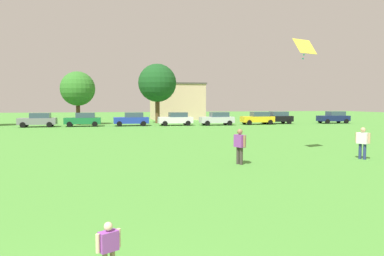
{
  "coord_description": "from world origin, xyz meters",
  "views": [
    {
      "loc": [
        0.72,
        -3.91,
        2.94
      ],
      "look_at": [
        3.69,
        9.41,
        1.99
      ],
      "focal_mm": 34.63,
      "sensor_mm": 36.0,
      "label": 1
    }
  ],
  "objects_px": {
    "bystander_near_trees": "(363,140)",
    "parked_car_blue_2": "(132,119)",
    "parked_car_black_6": "(277,118)",
    "parked_car_navy_7": "(334,117)",
    "child_kite_flyer": "(108,245)",
    "tree_far_right": "(157,83)",
    "kite": "(305,47)",
    "tree_center": "(78,89)",
    "parked_car_yellow_5": "(258,118)",
    "parked_car_gray_0": "(38,120)",
    "parked_car_white_3": "(176,119)",
    "parked_car_silver_4": "(217,119)",
    "adult_bystander": "(240,143)",
    "parked_car_green_1": "(83,119)"
  },
  "relations": [
    {
      "from": "bystander_near_trees",
      "to": "parked_car_blue_2",
      "type": "relative_size",
      "value": 0.38
    },
    {
      "from": "adult_bystander",
      "to": "parked_car_navy_7",
      "type": "height_order",
      "value": "adult_bystander"
    },
    {
      "from": "parked_car_blue_2",
      "to": "kite",
      "type": "bearing_deg",
      "value": 106.72
    },
    {
      "from": "parked_car_silver_4",
      "to": "parked_car_navy_7",
      "type": "relative_size",
      "value": 1.0
    },
    {
      "from": "child_kite_flyer",
      "to": "bystander_near_trees",
      "type": "distance_m",
      "value": 16.52
    },
    {
      "from": "kite",
      "to": "parked_car_gray_0",
      "type": "distance_m",
      "value": 34.01
    },
    {
      "from": "child_kite_flyer",
      "to": "parked_car_green_1",
      "type": "relative_size",
      "value": 0.22
    },
    {
      "from": "bystander_near_trees",
      "to": "parked_car_navy_7",
      "type": "xyz_separation_m",
      "value": [
        18.03,
        29.76,
        -0.12
      ]
    },
    {
      "from": "adult_bystander",
      "to": "parked_car_yellow_5",
      "type": "relative_size",
      "value": 0.39
    },
    {
      "from": "parked_car_white_3",
      "to": "parked_car_black_6",
      "type": "bearing_deg",
      "value": -177.19
    },
    {
      "from": "adult_bystander",
      "to": "parked_car_black_6",
      "type": "relative_size",
      "value": 0.39
    },
    {
      "from": "parked_car_navy_7",
      "to": "parked_car_black_6",
      "type": "bearing_deg",
      "value": -4.2
    },
    {
      "from": "parked_car_gray_0",
      "to": "tree_center",
      "type": "height_order",
      "value": "tree_center"
    },
    {
      "from": "tree_center",
      "to": "parked_car_green_1",
      "type": "bearing_deg",
      "value": -75.71
    },
    {
      "from": "child_kite_flyer",
      "to": "tree_center",
      "type": "height_order",
      "value": "tree_center"
    },
    {
      "from": "parked_car_blue_2",
      "to": "tree_far_right",
      "type": "distance_m",
      "value": 8.25
    },
    {
      "from": "parked_car_white_3",
      "to": "tree_center",
      "type": "height_order",
      "value": "tree_center"
    },
    {
      "from": "child_kite_flyer",
      "to": "parked_car_blue_2",
      "type": "bearing_deg",
      "value": 57.5
    },
    {
      "from": "parked_car_silver_4",
      "to": "parked_car_navy_7",
      "type": "xyz_separation_m",
      "value": [
        17.25,
        0.7,
        0.0
      ]
    },
    {
      "from": "parked_car_blue_2",
      "to": "parked_car_black_6",
      "type": "distance_m",
      "value": 19.73
    },
    {
      "from": "bystander_near_trees",
      "to": "parked_car_white_3",
      "type": "bearing_deg",
      "value": 163.32
    },
    {
      "from": "parked_car_yellow_5",
      "to": "tree_far_right",
      "type": "xyz_separation_m",
      "value": [
        -12.68,
        6.02,
        4.79
      ]
    },
    {
      "from": "parked_car_black_6",
      "to": "parked_car_navy_7",
      "type": "height_order",
      "value": "same"
    },
    {
      "from": "parked_car_gray_0",
      "to": "parked_car_blue_2",
      "type": "distance_m",
      "value": 11.02
    },
    {
      "from": "parked_car_white_3",
      "to": "parked_car_yellow_5",
      "type": "bearing_deg",
      "value": 179.21
    },
    {
      "from": "tree_far_right",
      "to": "parked_car_white_3",
      "type": "bearing_deg",
      "value": -74.53
    },
    {
      "from": "child_kite_flyer",
      "to": "parked_car_black_6",
      "type": "bearing_deg",
      "value": 32.54
    },
    {
      "from": "parked_car_green_1",
      "to": "parked_car_silver_4",
      "type": "distance_m",
      "value": 16.72
    },
    {
      "from": "parked_car_black_6",
      "to": "kite",
      "type": "bearing_deg",
      "value": 67.34
    },
    {
      "from": "child_kite_flyer",
      "to": "parked_car_gray_0",
      "type": "height_order",
      "value": "parked_car_gray_0"
    },
    {
      "from": "adult_bystander",
      "to": "tree_center",
      "type": "xyz_separation_m",
      "value": [
        -10.01,
        33.9,
        3.7
      ]
    },
    {
      "from": "bystander_near_trees",
      "to": "parked_car_white_3",
      "type": "relative_size",
      "value": 0.38
    },
    {
      "from": "parked_car_yellow_5",
      "to": "kite",
      "type": "bearing_deg",
      "value": 72.59
    },
    {
      "from": "child_kite_flyer",
      "to": "parked_car_yellow_5",
      "type": "distance_m",
      "value": 44.41
    },
    {
      "from": "kite",
      "to": "parked_car_blue_2",
      "type": "height_order",
      "value": "kite"
    },
    {
      "from": "bystander_near_trees",
      "to": "parked_car_blue_2",
      "type": "xyz_separation_m",
      "value": [
        -10.05,
        30.09,
        -0.12
      ]
    },
    {
      "from": "adult_bystander",
      "to": "parked_car_yellow_5",
      "type": "xyz_separation_m",
      "value": [
        13.29,
        29.65,
        -0.14
      ]
    },
    {
      "from": "bystander_near_trees",
      "to": "parked_car_gray_0",
      "type": "bearing_deg",
      "value": -170.53
    },
    {
      "from": "tree_far_right",
      "to": "tree_center",
      "type": "bearing_deg",
      "value": -170.55
    },
    {
      "from": "parked_car_blue_2",
      "to": "parked_car_silver_4",
      "type": "xyz_separation_m",
      "value": [
        10.83,
        -1.03,
        0.0
      ]
    },
    {
      "from": "child_kite_flyer",
      "to": "tree_far_right",
      "type": "bearing_deg",
      "value": 53.12
    },
    {
      "from": "kite",
      "to": "parked_car_yellow_5",
      "type": "bearing_deg",
      "value": 72.59
    },
    {
      "from": "adult_bystander",
      "to": "parked_car_gray_0",
      "type": "distance_m",
      "value": 33.66
    },
    {
      "from": "adult_bystander",
      "to": "parked_car_blue_2",
      "type": "xyz_separation_m",
      "value": [
        -3.3,
        30.22,
        -0.14
      ]
    },
    {
      "from": "parked_car_blue_2",
      "to": "parked_car_yellow_5",
      "type": "bearing_deg",
      "value": 178.05
    },
    {
      "from": "child_kite_flyer",
      "to": "tree_center",
      "type": "relative_size",
      "value": 0.14
    },
    {
      "from": "kite",
      "to": "tree_center",
      "type": "height_order",
      "value": "tree_center"
    },
    {
      "from": "parked_car_blue_2",
      "to": "parked_car_white_3",
      "type": "distance_m",
      "value": 5.56
    },
    {
      "from": "parked_car_blue_2",
      "to": "parked_car_black_6",
      "type": "bearing_deg",
      "value": -179.18
    },
    {
      "from": "parked_car_silver_4",
      "to": "parked_car_navy_7",
      "type": "bearing_deg",
      "value": -177.69
    }
  ]
}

